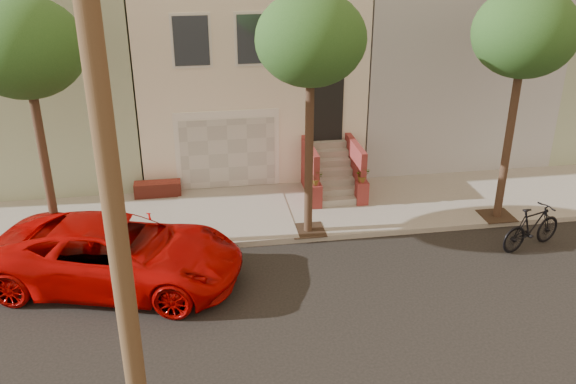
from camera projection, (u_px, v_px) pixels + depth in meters
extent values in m
plane|color=black|center=(297.00, 324.00, 13.10)|extent=(90.00, 90.00, 0.00)
cube|color=gray|center=(265.00, 212.00, 17.88)|extent=(40.00, 3.70, 0.15)
cube|color=beige|center=(242.00, 50.00, 21.68)|extent=(7.00, 8.00, 7.00)
cube|color=#93A384|center=(42.00, 56.00, 20.68)|extent=(6.50, 8.00, 7.00)
cube|color=#9D9FA5|center=(425.00, 44.00, 22.67)|extent=(6.50, 8.00, 7.00)
cube|color=silver|center=(228.00, 150.00, 18.89)|extent=(3.20, 0.12, 2.50)
cube|color=#B8B8B4|center=(228.00, 153.00, 18.87)|extent=(2.90, 0.06, 2.20)
cube|color=gray|center=(234.00, 212.00, 17.71)|extent=(3.20, 3.70, 0.02)
cube|color=maroon|center=(158.00, 189.00, 18.70)|extent=(1.40, 0.45, 0.44)
cube|color=black|center=(327.00, 109.00, 18.82)|extent=(1.00, 0.06, 2.00)
cube|color=#3F4751|center=(191.00, 41.00, 17.33)|extent=(1.00, 0.06, 1.40)
cube|color=silver|center=(191.00, 41.00, 17.35)|extent=(1.15, 0.05, 1.55)
cube|color=#3F4751|center=(254.00, 39.00, 17.60)|extent=(1.00, 0.06, 1.40)
cube|color=silver|center=(254.00, 39.00, 17.62)|extent=(1.15, 0.05, 1.55)
cube|color=#3F4751|center=(316.00, 37.00, 17.86)|extent=(1.00, 0.06, 1.40)
cube|color=silver|center=(315.00, 37.00, 17.88)|extent=(1.15, 0.05, 1.55)
cube|color=gray|center=(338.00, 201.00, 18.16)|extent=(1.20, 0.28, 0.20)
cube|color=gray|center=(336.00, 191.00, 18.33)|extent=(1.20, 0.28, 0.20)
cube|color=gray|center=(334.00, 182.00, 18.50)|extent=(1.20, 0.28, 0.20)
cube|color=gray|center=(332.00, 172.00, 18.67)|extent=(1.20, 0.28, 0.20)
cube|color=gray|center=(330.00, 163.00, 18.84)|extent=(1.20, 0.28, 0.20)
cube|color=gray|center=(329.00, 153.00, 19.01)|extent=(1.20, 0.28, 0.20)
cube|color=gray|center=(327.00, 144.00, 19.18)|extent=(1.20, 0.28, 0.20)
cube|color=maroon|center=(310.00, 170.00, 18.52)|extent=(0.18, 1.96, 1.60)
cube|color=maroon|center=(355.00, 168.00, 18.73)|extent=(0.18, 1.96, 1.60)
cube|color=maroon|center=(315.00, 196.00, 17.92)|extent=(0.35, 0.35, 0.70)
imported|color=#1E4819|center=(316.00, 178.00, 17.68)|extent=(0.40, 0.35, 0.45)
cube|color=maroon|center=(362.00, 193.00, 18.12)|extent=(0.35, 0.35, 0.70)
imported|color=#1E4819|center=(363.00, 175.00, 17.89)|extent=(0.41, 0.35, 0.45)
cube|color=#2D2116|center=(60.00, 249.00, 15.74)|extent=(0.90, 0.90, 0.02)
cylinder|color=#352218|center=(47.00, 174.00, 14.88)|extent=(0.22, 0.22, 4.20)
ellipsoid|color=#1E4819|center=(25.00, 48.00, 13.62)|extent=(2.70, 2.57, 2.29)
cube|color=#2D2116|center=(308.00, 230.00, 16.69)|extent=(0.90, 0.90, 0.02)
cylinder|color=#352218|center=(309.00, 159.00, 15.83)|extent=(0.22, 0.22, 4.20)
ellipsoid|color=#1E4819|center=(311.00, 39.00, 14.58)|extent=(2.70, 2.57, 2.29)
cube|color=#2D2116|center=(497.00, 216.00, 17.50)|extent=(0.90, 0.90, 0.02)
cylinder|color=#352218|center=(507.00, 147.00, 16.64)|extent=(0.22, 0.22, 4.20)
ellipsoid|color=#1E4819|center=(525.00, 33.00, 15.38)|extent=(2.70, 2.57, 2.29)
cylinder|color=#4C3923|center=(109.00, 174.00, 7.72)|extent=(0.30, 0.30, 10.00)
imported|color=#B40504|center=(118.00, 254.00, 14.24)|extent=(6.31, 4.17, 1.61)
imported|color=black|center=(532.00, 227.00, 15.90)|extent=(2.06, 1.16, 1.19)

